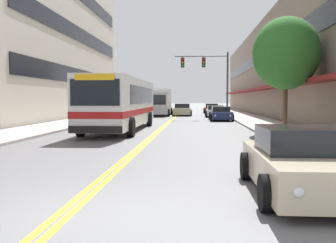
{
  "coord_description": "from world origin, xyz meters",
  "views": [
    {
      "loc": [
        2.14,
        -5.81,
        1.9
      ],
      "look_at": [
        0.16,
        21.61,
        0.23
      ],
      "focal_mm": 40.0,
      "sensor_mm": 36.0,
      "label": 1
    }
  ],
  "objects_px": {
    "fire_hydrant": "(305,137)",
    "city_bus": "(122,102)",
    "car_white_parked_right_far": "(215,111)",
    "car_beige_moving_lead": "(182,110)",
    "street_tree_right_mid": "(286,54)",
    "traffic_signal_mast": "(209,72)",
    "car_champagne_parked_right_foreground": "(304,163)",
    "car_navy_parked_right_end": "(221,114)",
    "box_truck": "(160,102)",
    "car_red_parked_right_mid": "(212,109)",
    "car_silver_parked_left_mid": "(127,112)"
  },
  "relations": [
    {
      "from": "fire_hydrant",
      "to": "city_bus",
      "type": "bearing_deg",
      "value": 131.37
    },
    {
      "from": "car_white_parked_right_far",
      "to": "car_beige_moving_lead",
      "type": "xyz_separation_m",
      "value": [
        -3.57,
        2.69,
        0.06
      ]
    },
    {
      "from": "street_tree_right_mid",
      "to": "fire_hydrant",
      "type": "distance_m",
      "value": 9.24
    },
    {
      "from": "traffic_signal_mast",
      "to": "fire_hydrant",
      "type": "relative_size",
      "value": 7.14
    },
    {
      "from": "car_beige_moving_lead",
      "to": "street_tree_right_mid",
      "type": "relative_size",
      "value": 0.73
    },
    {
      "from": "traffic_signal_mast",
      "to": "street_tree_right_mid",
      "type": "relative_size",
      "value": 1.0
    },
    {
      "from": "car_champagne_parked_right_foreground",
      "to": "car_navy_parked_right_end",
      "type": "distance_m",
      "value": 25.54
    },
    {
      "from": "car_champagne_parked_right_foreground",
      "to": "box_truck",
      "type": "xyz_separation_m",
      "value": [
        -6.19,
        34.58,
        0.94
      ]
    },
    {
      "from": "car_champagne_parked_right_foreground",
      "to": "car_red_parked_right_mid",
      "type": "xyz_separation_m",
      "value": [
        0.0,
        42.14,
        -0.03
      ]
    },
    {
      "from": "car_red_parked_right_mid",
      "to": "car_navy_parked_right_end",
      "type": "distance_m",
      "value": 16.6
    },
    {
      "from": "box_truck",
      "to": "fire_hydrant",
      "type": "relative_size",
      "value": 7.41
    },
    {
      "from": "car_silver_parked_left_mid",
      "to": "car_red_parked_right_mid",
      "type": "bearing_deg",
      "value": 58.32
    },
    {
      "from": "car_white_parked_right_far",
      "to": "box_truck",
      "type": "distance_m",
      "value": 6.71
    },
    {
      "from": "car_silver_parked_left_mid",
      "to": "car_champagne_parked_right_foreground",
      "type": "distance_m",
      "value": 29.31
    },
    {
      "from": "car_champagne_parked_right_foreground",
      "to": "fire_hydrant",
      "type": "bearing_deg",
      "value": 73.76
    },
    {
      "from": "car_silver_parked_left_mid",
      "to": "fire_hydrant",
      "type": "relative_size",
      "value": 4.72
    },
    {
      "from": "city_bus",
      "to": "car_red_parked_right_mid",
      "type": "height_order",
      "value": "city_bus"
    },
    {
      "from": "city_bus",
      "to": "car_silver_parked_left_mid",
      "type": "relative_size",
      "value": 2.93
    },
    {
      "from": "car_navy_parked_right_end",
      "to": "car_red_parked_right_mid",
      "type": "bearing_deg",
      "value": 90.26
    },
    {
      "from": "car_navy_parked_right_end",
      "to": "street_tree_right_mid",
      "type": "distance_m",
      "value": 12.6
    },
    {
      "from": "city_bus",
      "to": "street_tree_right_mid",
      "type": "distance_m",
      "value": 9.91
    },
    {
      "from": "car_champagne_parked_right_foreground",
      "to": "traffic_signal_mast",
      "type": "distance_m",
      "value": 28.59
    },
    {
      "from": "car_silver_parked_left_mid",
      "to": "box_truck",
      "type": "bearing_deg",
      "value": 68.94
    },
    {
      "from": "city_bus",
      "to": "car_silver_parked_left_mid",
      "type": "bearing_deg",
      "value": 99.21
    },
    {
      "from": "car_white_parked_right_far",
      "to": "car_navy_parked_right_end",
      "type": "bearing_deg",
      "value": -88.86
    },
    {
      "from": "car_silver_parked_left_mid",
      "to": "car_navy_parked_right_end",
      "type": "relative_size",
      "value": 0.91
    },
    {
      "from": "car_beige_moving_lead",
      "to": "city_bus",
      "type": "bearing_deg",
      "value": -98.59
    },
    {
      "from": "car_silver_parked_left_mid",
      "to": "box_truck",
      "type": "height_order",
      "value": "box_truck"
    },
    {
      "from": "city_bus",
      "to": "car_red_parked_right_mid",
      "type": "relative_size",
      "value": 2.57
    },
    {
      "from": "car_red_parked_right_mid",
      "to": "traffic_signal_mast",
      "type": "height_order",
      "value": "traffic_signal_mast"
    },
    {
      "from": "car_white_parked_right_far",
      "to": "city_bus",
      "type": "bearing_deg",
      "value": -110.93
    },
    {
      "from": "car_navy_parked_right_end",
      "to": "box_truck",
      "type": "relative_size",
      "value": 0.7
    },
    {
      "from": "street_tree_right_mid",
      "to": "car_beige_moving_lead",
      "type": "bearing_deg",
      "value": 107.22
    },
    {
      "from": "street_tree_right_mid",
      "to": "car_red_parked_right_mid",
      "type": "bearing_deg",
      "value": 95.77
    },
    {
      "from": "car_champagne_parked_right_foreground",
      "to": "car_red_parked_right_mid",
      "type": "height_order",
      "value": "car_champagne_parked_right_foreground"
    },
    {
      "from": "car_red_parked_right_mid",
      "to": "car_navy_parked_right_end",
      "type": "relative_size",
      "value": 1.03
    },
    {
      "from": "traffic_signal_mast",
      "to": "car_white_parked_right_far",
      "type": "bearing_deg",
      "value": 78.02
    },
    {
      "from": "car_silver_parked_left_mid",
      "to": "car_beige_moving_lead",
      "type": "distance_m",
      "value": 8.51
    },
    {
      "from": "car_beige_moving_lead",
      "to": "box_truck",
      "type": "distance_m",
      "value": 2.75
    },
    {
      "from": "traffic_signal_mast",
      "to": "fire_hydrant",
      "type": "bearing_deg",
      "value": -83.81
    },
    {
      "from": "car_navy_parked_right_end",
      "to": "car_beige_moving_lead",
      "type": "bearing_deg",
      "value": 111.81
    },
    {
      "from": "car_beige_moving_lead",
      "to": "traffic_signal_mast",
      "type": "relative_size",
      "value": 0.73
    },
    {
      "from": "car_red_parked_right_mid",
      "to": "street_tree_right_mid",
      "type": "distance_m",
      "value": 28.68
    },
    {
      "from": "car_navy_parked_right_end",
      "to": "fire_hydrant",
      "type": "relative_size",
      "value": 5.22
    },
    {
      "from": "car_silver_parked_left_mid",
      "to": "street_tree_right_mid",
      "type": "distance_m",
      "value": 18.66
    },
    {
      "from": "fire_hydrant",
      "to": "car_silver_parked_left_mid",
      "type": "bearing_deg",
      "value": 114.79
    },
    {
      "from": "car_champagne_parked_right_foreground",
      "to": "street_tree_right_mid",
      "type": "xyz_separation_m",
      "value": [
        2.86,
        13.87,
        3.81
      ]
    },
    {
      "from": "box_truck",
      "to": "car_champagne_parked_right_foreground",
      "type": "bearing_deg",
      "value": -79.84
    },
    {
      "from": "car_champagne_parked_right_foreground",
      "to": "fire_hydrant",
      "type": "relative_size",
      "value": 4.77
    },
    {
      "from": "car_silver_parked_left_mid",
      "to": "car_beige_moving_lead",
      "type": "bearing_deg",
      "value": 53.0
    }
  ]
}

